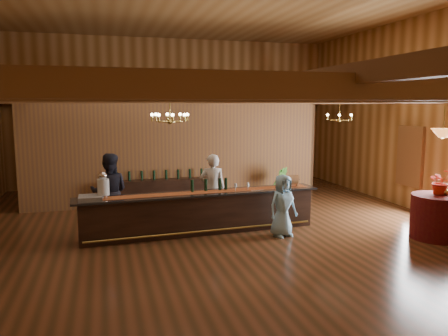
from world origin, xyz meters
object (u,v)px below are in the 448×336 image
object	(u,v)px
raffle_drum	(292,180)
pendant_lamp	(443,133)
staff_second	(109,192)
backbar_shelf	(161,193)
tasting_bar	(201,212)
guest	(283,206)
round_table	(437,217)
floor_plant	(278,184)
chandelier_left	(170,117)
beverage_dispenser	(103,186)
bartender	(213,189)
chandelier_right	(339,117)

from	to	relation	value
raffle_drum	pendant_lamp	distance (m)	3.57
staff_second	raffle_drum	bearing A→B (deg)	179.55
backbar_shelf	staff_second	world-z (taller)	staff_second
tasting_bar	raffle_drum	size ratio (longest dim) A/B	17.27
pendant_lamp	guest	bearing A→B (deg)	162.03
round_table	floor_plant	xyz separation A→B (m)	(-2.02, 4.51, 0.06)
round_table	chandelier_left	world-z (taller)	chandelier_left
chandelier_left	pendant_lamp	distance (m)	6.04
guest	beverage_dispenser	bearing A→B (deg)	157.47
tasting_bar	raffle_drum	xyz separation A→B (m)	(2.38, 0.09, 0.65)
backbar_shelf	round_table	world-z (taller)	round_table
round_table	bartender	size ratio (longest dim) A/B	0.64
chandelier_left	chandelier_right	world-z (taller)	same
raffle_drum	floor_plant	size ratio (longest dim) A/B	0.30
raffle_drum	floor_plant	xyz separation A→B (m)	(0.70, 2.56, -0.59)
raffle_drum	guest	xyz separation A→B (m)	(-0.62, -0.87, -0.42)
chandelier_right	raffle_drum	bearing A→B (deg)	-147.63
backbar_shelf	floor_plant	bearing A→B (deg)	-4.17
tasting_bar	chandelier_right	distance (m)	5.08
chandelier_right	guest	distance (m)	3.91
raffle_drum	bartender	xyz separation A→B (m)	(-1.91, 0.65, -0.25)
beverage_dispenser	chandelier_left	size ratio (longest dim) A/B	0.75
tasting_bar	bartender	distance (m)	0.97
chandelier_left	chandelier_right	xyz separation A→B (m)	(5.16, 1.86, -0.07)
pendant_lamp	round_table	bearing A→B (deg)	-14.04
backbar_shelf	bartender	world-z (taller)	bartender
chandelier_right	staff_second	size ratio (longest dim) A/B	0.42
chandelier_left	staff_second	size ratio (longest dim) A/B	0.42
staff_second	guest	bearing A→B (deg)	166.22
backbar_shelf	guest	world-z (taller)	guest
staff_second	floor_plant	size ratio (longest dim) A/B	1.68
round_table	beverage_dispenser	bearing A→B (deg)	166.31
tasting_bar	floor_plant	bearing A→B (deg)	37.45
staff_second	chandelier_right	bearing A→B (deg)	-166.48
raffle_drum	round_table	bearing A→B (deg)	-35.70
pendant_lamp	backbar_shelf	bearing A→B (deg)	139.27
chandelier_left	floor_plant	distance (m)	5.44
round_table	staff_second	xyz separation A→B (m)	(-7.17, 2.65, 0.44)
pendant_lamp	staff_second	xyz separation A→B (m)	(-7.17, 2.65, -1.46)
tasting_bar	staff_second	world-z (taller)	staff_second
staff_second	floor_plant	distance (m)	5.49
bartender	chandelier_right	bearing A→B (deg)	-157.67
beverage_dispenser	staff_second	distance (m)	0.94
chandelier_left	bartender	world-z (taller)	chandelier_left
raffle_drum	floor_plant	world-z (taller)	raffle_drum
tasting_bar	pendant_lamp	distance (m)	5.75
beverage_dispenser	raffle_drum	xyz separation A→B (m)	(4.59, 0.17, -0.11)
beverage_dispenser	guest	distance (m)	4.07
backbar_shelf	bartender	size ratio (longest dim) A/B	1.63
beverage_dispenser	staff_second	bearing A→B (deg)	81.30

